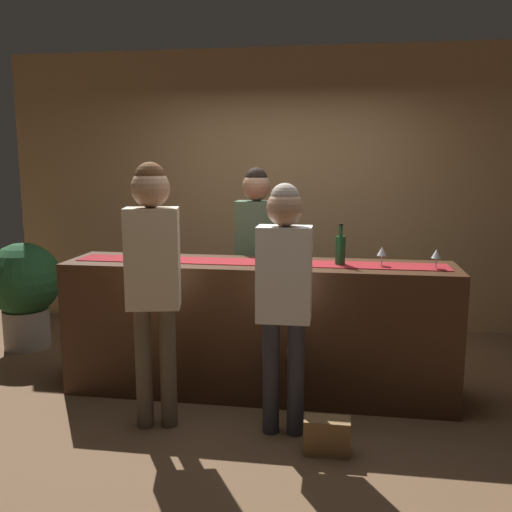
# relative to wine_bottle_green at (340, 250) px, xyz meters

# --- Properties ---
(ground_plane) EXTENTS (10.00, 10.00, 0.00)m
(ground_plane) POSITION_rel_wine_bottle_green_xyz_m (-0.60, 0.00, -1.13)
(ground_plane) COLOR brown
(back_wall) EXTENTS (6.00, 0.12, 2.90)m
(back_wall) POSITION_rel_wine_bottle_green_xyz_m (-0.60, 1.90, 0.32)
(back_wall) COLOR tan
(back_wall) RESTS_ON ground
(bar_counter) EXTENTS (2.90, 0.60, 1.01)m
(bar_counter) POSITION_rel_wine_bottle_green_xyz_m (-0.60, 0.00, -0.62)
(bar_counter) COLOR #3D2314
(bar_counter) RESTS_ON ground
(counter_runner_cloth) EXTENTS (2.76, 0.28, 0.01)m
(counter_runner_cloth) POSITION_rel_wine_bottle_green_xyz_m (-0.60, 0.00, -0.11)
(counter_runner_cloth) COLOR maroon
(counter_runner_cloth) RESTS_ON bar_counter
(wine_bottle_green) EXTENTS (0.07, 0.07, 0.30)m
(wine_bottle_green) POSITION_rel_wine_bottle_green_xyz_m (0.00, 0.00, 0.00)
(wine_bottle_green) COLOR #194723
(wine_bottle_green) RESTS_ON bar_counter
(wine_bottle_amber) EXTENTS (0.07, 0.07, 0.30)m
(wine_bottle_amber) POSITION_rel_wine_bottle_green_xyz_m (-0.46, -0.01, 0.00)
(wine_bottle_amber) COLOR brown
(wine_bottle_amber) RESTS_ON bar_counter
(wine_glass_near_customer) EXTENTS (0.07, 0.07, 0.14)m
(wine_glass_near_customer) POSITION_rel_wine_bottle_green_xyz_m (0.29, -0.01, -0.01)
(wine_glass_near_customer) COLOR silver
(wine_glass_near_customer) RESTS_ON bar_counter
(wine_glass_mid_counter) EXTENTS (0.07, 0.07, 0.14)m
(wine_glass_mid_counter) POSITION_rel_wine_bottle_green_xyz_m (0.66, -0.06, -0.01)
(wine_glass_mid_counter) COLOR silver
(wine_glass_mid_counter) RESTS_ON bar_counter
(bartender) EXTENTS (0.34, 0.24, 1.71)m
(bartender) POSITION_rel_wine_bottle_green_xyz_m (-0.71, 0.58, -0.07)
(bartender) COLOR #26262B
(bartender) RESTS_ON ground
(customer_sipping) EXTENTS (0.34, 0.23, 1.63)m
(customer_sipping) POSITION_rel_wine_bottle_green_xyz_m (-0.34, -0.64, -0.13)
(customer_sipping) COLOR #33333D
(customer_sipping) RESTS_ON ground
(customer_browsing) EXTENTS (0.38, 0.27, 1.76)m
(customer_browsing) POSITION_rel_wine_bottle_green_xyz_m (-1.19, -0.67, -0.03)
(customer_browsing) COLOR brown
(customer_browsing) RESTS_ON ground
(potted_plant_tall) EXTENTS (0.69, 0.69, 1.01)m
(potted_plant_tall) POSITION_rel_wine_bottle_green_xyz_m (-2.94, 0.69, -0.54)
(potted_plant_tall) COLOR #9E9389
(potted_plant_tall) RESTS_ON ground
(handbag) EXTENTS (0.28, 0.14, 0.22)m
(handbag) POSITION_rel_wine_bottle_green_xyz_m (-0.05, -0.85, -1.02)
(handbag) COLOR olive
(handbag) RESTS_ON ground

